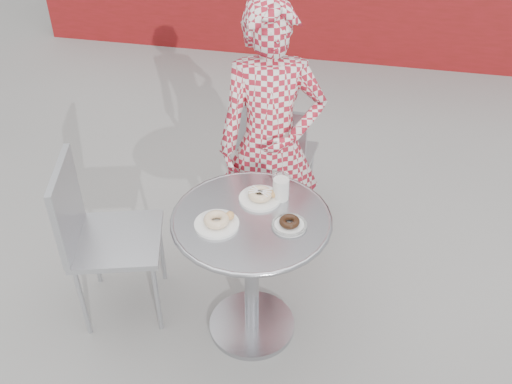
% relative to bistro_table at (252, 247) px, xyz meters
% --- Properties ---
extents(ground, '(60.00, 60.00, 0.00)m').
position_rel_bistro_table_xyz_m(ground, '(-0.02, -0.04, -0.57)').
color(ground, gray).
rests_on(ground, ground).
extents(bistro_table, '(0.75, 0.75, 0.76)m').
position_rel_bistro_table_xyz_m(bistro_table, '(0.00, 0.00, 0.00)').
color(bistro_table, '#B1B1B5').
rests_on(bistro_table, ground).
extents(chair_far, '(0.46, 0.46, 0.89)m').
position_rel_bistro_table_xyz_m(chair_far, '(-0.05, 0.98, -0.30)').
color(chair_far, '#B1B3B9').
rests_on(chair_far, ground).
extents(chair_left, '(0.55, 0.55, 0.93)m').
position_rel_bistro_table_xyz_m(chair_left, '(-0.72, 0.01, -0.29)').
color(chair_left, '#B1B3B9').
rests_on(chair_left, ground).
extents(seated_person, '(0.65, 0.51, 1.57)m').
position_rel_bistro_table_xyz_m(seated_person, '(-0.02, 0.59, 0.21)').
color(seated_person, maroon).
rests_on(seated_person, ground).
extents(plate_far, '(0.20, 0.20, 0.05)m').
position_rel_bistro_table_xyz_m(plate_far, '(0.02, 0.14, 0.21)').
color(plate_far, white).
rests_on(plate_far, bistro_table).
extents(plate_near, '(0.20, 0.20, 0.05)m').
position_rel_bistro_table_xyz_m(plate_near, '(-0.14, -0.08, 0.20)').
color(plate_near, white).
rests_on(plate_near, bistro_table).
extents(plate_checker, '(0.16, 0.16, 0.04)m').
position_rel_bistro_table_xyz_m(plate_checker, '(0.18, -0.02, 0.20)').
color(plate_checker, white).
rests_on(plate_checker, bistro_table).
extents(milk_cup, '(0.08, 0.08, 0.13)m').
position_rel_bistro_table_xyz_m(milk_cup, '(0.11, 0.17, 0.25)').
color(milk_cup, white).
rests_on(milk_cup, bistro_table).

